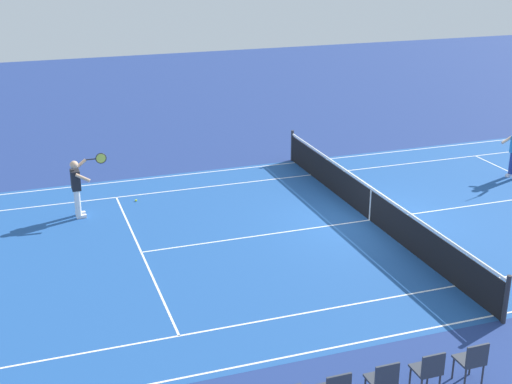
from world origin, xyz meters
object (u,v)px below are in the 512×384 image
Objects in this scene: tennis_ball at (136,200)px; spectator_chair_1 at (429,369)px; tennis_net at (371,204)px; spectator_chair_0 at (472,360)px; spectator_chair_2 at (383,379)px; tennis_player_near at (77,185)px.

spectator_chair_1 reaches higher than tennis_ball.
tennis_net is 13.30× the size of spectator_chair_0.
tennis_net is at bearing -110.76° from spectator_chair_1.
spectator_chair_1 is (2.79, 7.36, 0.03)m from tennis_net.
tennis_net is 13.30× the size of spectator_chair_2.
spectator_chair_1 and spectator_chair_2 have the same top height.
tennis_ball is at bearing -70.01° from spectator_chair_0.
tennis_player_near is 25.71× the size of tennis_ball.
tennis_ball is 0.08× the size of spectator_chair_1.
spectator_chair_0 and spectator_chair_1 have the same top height.
tennis_net is 7.61m from spectator_chair_0.
spectator_chair_1 is at bearing 69.24° from tennis_net.
tennis_player_near is 2.03m from tennis_ball.
spectator_chair_2 is at bearing 0.00° from spectator_chair_1.
tennis_net reaches higher than spectator_chair_2.
spectator_chair_1 is at bearing 105.83° from tennis_ball.
spectator_chair_2 is (1.75, 0.00, 0.00)m from spectator_chair_0.
spectator_chair_0 is 1.00× the size of spectator_chair_2.
spectator_chair_0 is (-5.68, 10.29, -0.41)m from tennis_player_near.
tennis_ball is (5.90, -3.58, -0.46)m from tennis_net.
tennis_ball is (-1.70, -0.65, -0.90)m from tennis_player_near.
spectator_chair_1 is at bearing 115.02° from tennis_player_near.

